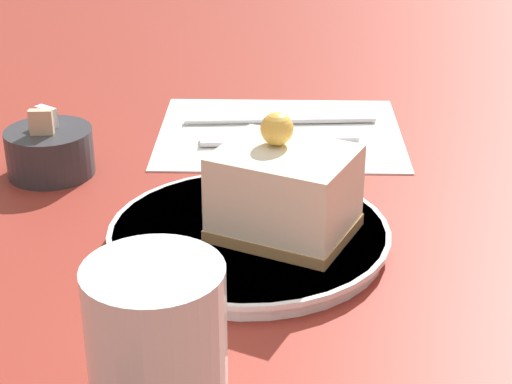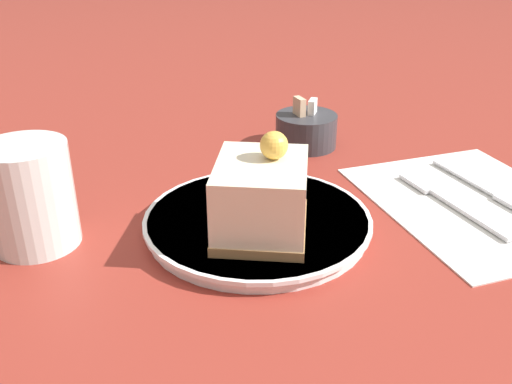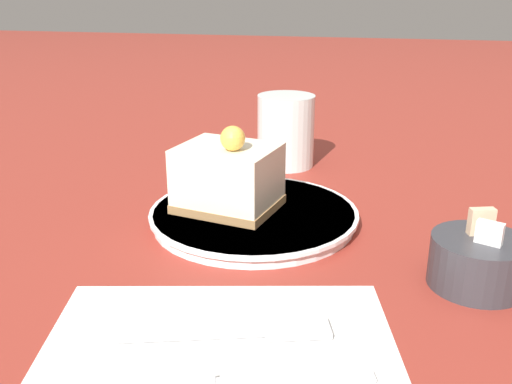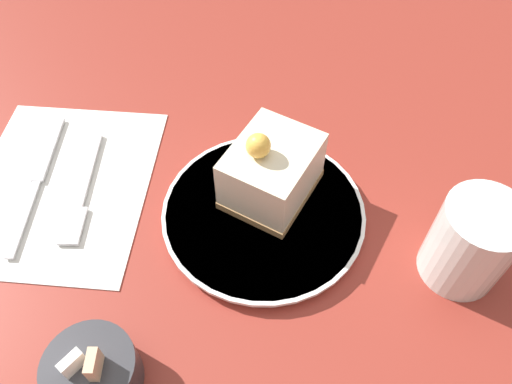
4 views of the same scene
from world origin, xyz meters
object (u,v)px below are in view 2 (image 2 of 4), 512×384
(plate, at_px, (257,222))
(sugar_bowl, at_px, (306,130))
(fork, at_px, (444,197))
(drinking_glass, at_px, (30,196))
(cake_slice, at_px, (257,197))
(knife, at_px, (512,203))

(plate, xyz_separation_m, sugar_bowl, (0.08, 0.20, 0.01))
(fork, xyz_separation_m, drinking_glass, (-0.39, -0.04, 0.04))
(cake_slice, xyz_separation_m, fork, (0.20, 0.06, -0.04))
(cake_slice, height_order, fork, cake_slice)
(plate, height_order, knife, plate)
(cake_slice, relative_size, sugar_bowl, 1.44)
(plate, bearing_deg, drinking_glass, -179.60)
(plate, distance_m, drinking_glass, 0.20)
(knife, height_order, drinking_glass, drinking_glass)
(sugar_bowl, xyz_separation_m, drinking_glass, (-0.28, -0.20, 0.03))
(fork, relative_size, drinking_glass, 1.61)
(cake_slice, distance_m, fork, 0.21)
(fork, bearing_deg, knife, -34.20)
(plate, relative_size, fork, 1.40)
(fork, xyz_separation_m, sugar_bowl, (-0.11, 0.17, 0.02))
(sugar_bowl, bearing_deg, plate, -112.62)
(plate, height_order, sugar_bowl, sugar_bowl)
(plate, distance_m, fork, 0.20)
(sugar_bowl, bearing_deg, knife, -47.24)
(knife, xyz_separation_m, drinking_glass, (-0.46, -0.02, 0.04))
(cake_slice, relative_size, drinking_glass, 1.17)
(fork, distance_m, knife, 0.06)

